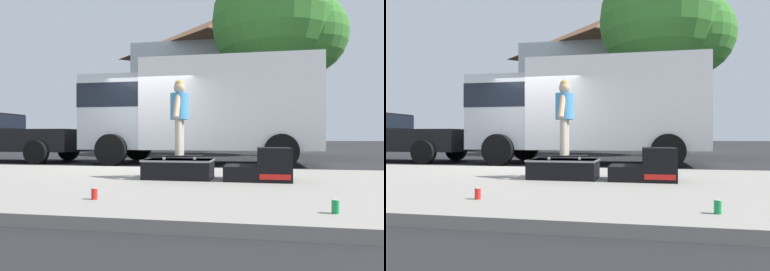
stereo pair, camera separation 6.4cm
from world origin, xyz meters
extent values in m
plane|color=black|center=(0.00, 0.00, 0.00)|extent=(140.00, 140.00, 0.00)
cube|color=gray|center=(0.00, -3.00, 0.06)|extent=(50.00, 5.00, 0.12)
cube|color=black|center=(1.66, -2.61, 0.28)|extent=(1.12, 0.69, 0.32)
cube|color=gray|center=(1.66, -2.61, 0.43)|extent=(1.14, 0.71, 0.03)
cube|color=black|center=(2.69, -2.61, 0.24)|extent=(0.52, 0.71, 0.24)
cube|color=black|center=(3.21, -2.61, 0.38)|extent=(0.52, 0.71, 0.52)
cube|color=red|center=(3.21, -2.97, 0.21)|extent=(0.46, 0.01, 0.08)
cube|color=black|center=(1.68, -2.64, 0.50)|extent=(0.80, 0.34, 0.02)
cylinder|color=silver|center=(1.91, -2.51, 0.47)|extent=(0.06, 0.04, 0.05)
cylinder|color=silver|center=(1.94, -2.68, 0.47)|extent=(0.06, 0.04, 0.05)
cylinder|color=silver|center=(1.42, -2.60, 0.47)|extent=(0.06, 0.04, 0.05)
cylinder|color=silver|center=(1.45, -2.78, 0.47)|extent=(0.06, 0.04, 0.05)
cylinder|color=#B7AD99|center=(1.68, -2.57, 0.81)|extent=(0.12, 0.12, 0.60)
cylinder|color=#B7AD99|center=(1.68, -2.72, 0.81)|extent=(0.12, 0.12, 0.60)
cylinder|color=#3F8CBF|center=(1.68, -2.64, 1.32)|extent=(0.30, 0.30, 0.43)
cylinder|color=tan|center=(1.68, -2.45, 1.31)|extent=(0.10, 0.26, 0.41)
cylinder|color=tan|center=(1.68, -2.83, 1.31)|extent=(0.10, 0.26, 0.41)
sphere|color=tan|center=(1.68, -2.64, 1.63)|extent=(0.19, 0.19, 0.19)
sphere|color=tan|center=(1.68, -2.64, 1.69)|extent=(0.16, 0.16, 0.16)
cylinder|color=#198C3F|center=(3.64, -4.97, 0.18)|extent=(0.07, 0.07, 0.12)
cylinder|color=silver|center=(3.64, -4.97, 0.24)|extent=(0.06, 0.06, 0.00)
cylinder|color=red|center=(1.17, -4.69, 0.18)|extent=(0.07, 0.07, 0.12)
cylinder|color=silver|center=(1.17, -4.69, 0.24)|extent=(0.06, 0.06, 0.00)
cube|color=white|center=(2.19, 2.20, 1.75)|extent=(5.00, 2.35, 2.60)
cube|color=silver|center=(-1.26, 2.20, 1.55)|extent=(1.90, 2.16, 2.20)
cube|color=black|center=(-1.26, 2.20, 2.03)|extent=(1.92, 2.19, 0.70)
cylinder|color=black|center=(-1.11, 1.03, 0.45)|extent=(0.90, 0.28, 0.90)
cylinder|color=black|center=(-1.11, 3.38, 0.45)|extent=(0.90, 0.28, 0.90)
cylinder|color=black|center=(3.59, 1.02, 0.45)|extent=(0.90, 0.28, 0.90)
cylinder|color=black|center=(3.59, 3.38, 0.45)|extent=(0.90, 0.28, 0.90)
cube|color=black|center=(-3.92, 2.05, 0.71)|extent=(2.60, 1.85, 0.70)
cylinder|color=black|center=(-3.53, 1.13, 0.36)|extent=(0.72, 0.24, 0.72)
cylinder|color=black|center=(-3.53, 2.98, 0.36)|extent=(0.72, 0.24, 0.72)
cylinder|color=brown|center=(3.64, 7.37, 2.09)|extent=(0.56, 0.56, 4.18)
sphere|color=#387A2D|center=(3.64, 7.37, 5.90)|extent=(5.28, 5.28, 5.28)
sphere|color=#387A2D|center=(5.09, 7.37, 5.24)|extent=(3.43, 3.43, 3.43)
cube|color=silver|center=(0.64, 13.75, 3.00)|extent=(9.00, 7.50, 6.00)
cube|color=#B2ADA3|center=(0.64, 9.75, 1.40)|extent=(9.00, 0.50, 2.80)
pyramid|color=brown|center=(0.64, 13.75, 7.20)|extent=(9.54, 7.95, 2.40)
camera|label=1|loc=(2.93, -8.32, 0.81)|focal=32.77mm
camera|label=2|loc=(2.99, -8.31, 0.81)|focal=32.77mm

